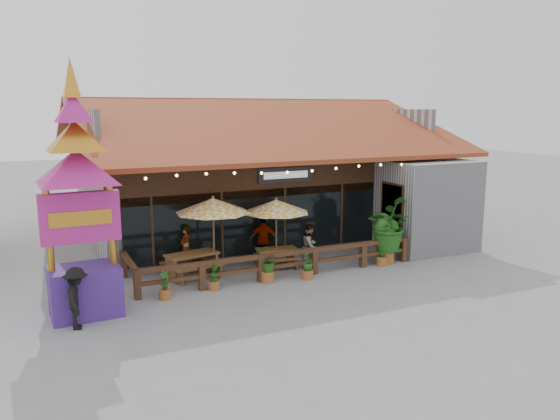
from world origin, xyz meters
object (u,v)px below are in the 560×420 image
umbrella_left (213,206)px  umbrella_right (276,207)px  picnic_table_left (192,261)px  picnic_table_right (277,255)px  thai_sign_tower (77,174)px  pedestrian (77,298)px  tropical_plant (387,227)px

umbrella_left → umbrella_right: 2.30m
umbrella_left → picnic_table_left: bearing=177.1°
umbrella_right → picnic_table_right: 1.75m
picnic_table_left → umbrella_right: bearing=-2.6°
thai_sign_tower → picnic_table_left: bearing=30.1°
picnic_table_left → picnic_table_right: 3.08m
pedestrian → tropical_plant: bearing=-73.9°
tropical_plant → pedestrian: (-10.89, -1.70, -0.55)m
umbrella_left → tropical_plant: umbrella_left is taller
umbrella_right → tropical_plant: bearing=-16.8°
thai_sign_tower → tropical_plant: thai_sign_tower is taller
umbrella_left → picnic_table_right: 3.01m
umbrella_left → thai_sign_tower: size_ratio=0.43×
umbrella_right → thai_sign_tower: size_ratio=0.34×
umbrella_left → pedestrian: bearing=-147.6°
umbrella_left → thai_sign_tower: (-4.39, -2.05, 1.53)m
picnic_table_left → pedestrian: (-3.91, -3.02, 0.26)m
picnic_table_right → thai_sign_tower: (-6.70, -1.95, 3.46)m
umbrella_left → picnic_table_right: (2.30, -0.10, -1.93)m
umbrella_right → thai_sign_tower: thai_sign_tower is taller
tropical_plant → pedestrian: tropical_plant is taller
picnic_table_left → thai_sign_tower: thai_sign_tower is taller
umbrella_left → umbrella_right: size_ratio=1.25×
picnic_table_right → thai_sign_tower: size_ratio=0.22×
thai_sign_tower → pedestrian: size_ratio=4.54×
thai_sign_tower → picnic_table_right: bearing=16.3°
picnic_table_left → pedestrian: size_ratio=1.21×
tropical_plant → pedestrian: 11.03m
umbrella_right → picnic_table_right: bearing=-3.4°
umbrella_left → pedestrian: 5.78m
umbrella_right → picnic_table_right: size_ratio=1.58×
pedestrian → umbrella_right: bearing=-60.3°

